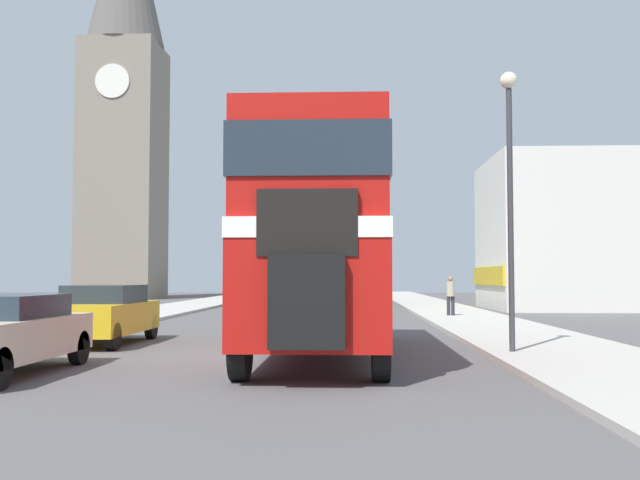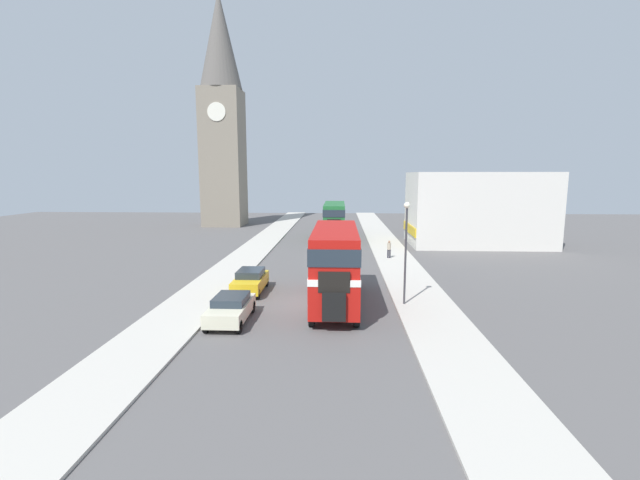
{
  "view_description": "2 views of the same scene",
  "coord_description": "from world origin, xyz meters",
  "views": [
    {
      "loc": [
        2.19,
        -15.26,
        1.66
      ],
      "look_at": [
        1.55,
        -0.16,
        2.44
      ],
      "focal_mm": 40.0,
      "sensor_mm": 36.0,
      "label": 1
    },
    {
      "loc": [
        1.8,
        -24.31,
        7.48
      ],
      "look_at": [
        0.0,
        14.34,
        1.58
      ],
      "focal_mm": 24.0,
      "sensor_mm": 36.0,
      "label": 2
    }
  ],
  "objects": [
    {
      "name": "car_parked_mid",
      "position": [
        -3.92,
        2.2,
        0.76
      ],
      "size": [
        1.75,
        3.98,
        1.46
      ],
      "color": "gold",
      "rests_on": "ground_plane"
    },
    {
      "name": "ground_plane",
      "position": [
        0.0,
        0.0,
        0.0
      ],
      "size": [
        120.0,
        120.0,
        0.0
      ],
      "primitive_type": "plane",
      "color": "#565454"
    },
    {
      "name": "church_tower",
      "position": [
        -15.33,
        38.77,
        16.89
      ],
      "size": [
        5.96,
        5.96,
        33.0
      ],
      "color": "gray",
      "rests_on": "ground_plane"
    },
    {
      "name": "double_decker_bus",
      "position": [
        1.55,
        -0.18,
        2.64
      ],
      "size": [
        2.55,
        9.35,
        4.46
      ],
      "color": "#B2140F",
      "rests_on": "ground_plane"
    },
    {
      "name": "shop_building_block",
      "position": [
        16.54,
        22.11,
        3.88
      ],
      "size": [
        14.37,
        8.15,
        7.76
      ],
      "color": "silver",
      "rests_on": "ground_plane"
    },
    {
      "name": "street_lamp",
      "position": [
        5.54,
        -0.29,
        3.96
      ],
      "size": [
        0.36,
        0.36,
        5.86
      ],
      "color": "#38383D",
      "rests_on": "sidewalk_right"
    },
    {
      "name": "bus_distant",
      "position": [
        1.16,
        26.14,
        2.48
      ],
      "size": [
        2.43,
        10.07,
        4.16
      ],
      "color": "#1E602D",
      "rests_on": "ground_plane"
    },
    {
      "name": "sidewalk_right",
      "position": [
        6.75,
        0.0,
        0.06
      ],
      "size": [
        3.5,
        120.0,
        0.12
      ],
      "color": "#B7B2A8",
      "rests_on": "ground_plane"
    },
    {
      "name": "pedestrian_walking",
      "position": [
        6.22,
        13.56,
        1.0
      ],
      "size": [
        0.32,
        0.32,
        1.56
      ],
      "color": "#282833",
      "rests_on": "sidewalk_right"
    }
  ]
}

